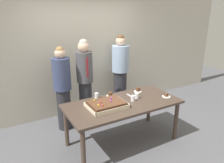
{
  "coord_description": "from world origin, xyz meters",
  "views": [
    {
      "loc": [
        -1.77,
        -2.75,
        2.23
      ],
      "look_at": [
        -0.13,
        0.15,
        1.11
      ],
      "focal_mm": 34.0,
      "sensor_mm": 36.0,
      "label": 1
    }
  ],
  "objects_px": {
    "plated_slice_near_right": "(166,96)",
    "drink_cup_nearest": "(137,96)",
    "person_green_shirt_behind": "(63,88)",
    "plated_slice_far_left": "(110,95)",
    "person_striped_tie_right": "(85,81)",
    "person_serving_front": "(120,72)",
    "drink_cup_far_end": "(97,96)",
    "party_table": "(123,107)",
    "sheet_cake": "(107,104)",
    "plated_slice_near_left": "(138,90)",
    "drink_cup_middle": "(133,98)",
    "cake_server_utensil": "(130,96)"
  },
  "relations": [
    {
      "from": "plated_slice_near_right",
      "to": "drink_cup_nearest",
      "type": "relative_size",
      "value": 1.5
    },
    {
      "from": "drink_cup_nearest",
      "to": "person_green_shirt_behind",
      "type": "distance_m",
      "value": 1.4
    },
    {
      "from": "plated_slice_far_left",
      "to": "person_striped_tie_right",
      "type": "relative_size",
      "value": 0.09
    },
    {
      "from": "person_striped_tie_right",
      "to": "plated_slice_far_left",
      "type": "bearing_deg",
      "value": 23.72
    },
    {
      "from": "plated_slice_near_right",
      "to": "person_serving_front",
      "type": "relative_size",
      "value": 0.09
    },
    {
      "from": "drink_cup_far_end",
      "to": "person_green_shirt_behind",
      "type": "relative_size",
      "value": 0.06
    },
    {
      "from": "party_table",
      "to": "plated_slice_far_left",
      "type": "height_order",
      "value": "plated_slice_far_left"
    },
    {
      "from": "sheet_cake",
      "to": "plated_slice_near_left",
      "type": "height_order",
      "value": "sheet_cake"
    },
    {
      "from": "drink_cup_middle",
      "to": "person_serving_front",
      "type": "distance_m",
      "value": 1.32
    },
    {
      "from": "person_green_shirt_behind",
      "to": "person_striped_tie_right",
      "type": "height_order",
      "value": "person_striped_tie_right"
    },
    {
      "from": "sheet_cake",
      "to": "plated_slice_near_right",
      "type": "bearing_deg",
      "value": -8.06
    },
    {
      "from": "plated_slice_far_left",
      "to": "drink_cup_middle",
      "type": "bearing_deg",
      "value": -58.97
    },
    {
      "from": "party_table",
      "to": "sheet_cake",
      "type": "distance_m",
      "value": 0.34
    },
    {
      "from": "sheet_cake",
      "to": "plated_slice_near_left",
      "type": "relative_size",
      "value": 4.08
    },
    {
      "from": "person_green_shirt_behind",
      "to": "person_striped_tie_right",
      "type": "xyz_separation_m",
      "value": [
        0.45,
        -0.02,
        0.07
      ]
    },
    {
      "from": "sheet_cake",
      "to": "plated_slice_far_left",
      "type": "bearing_deg",
      "value": 53.34
    },
    {
      "from": "plated_slice_near_left",
      "to": "sheet_cake",
      "type": "bearing_deg",
      "value": -160.29
    },
    {
      "from": "person_serving_front",
      "to": "plated_slice_near_right",
      "type": "bearing_deg",
      "value": 44.81
    },
    {
      "from": "party_table",
      "to": "drink_cup_far_end",
      "type": "xyz_separation_m",
      "value": [
        -0.31,
        0.38,
        0.13
      ]
    },
    {
      "from": "sheet_cake",
      "to": "person_serving_front",
      "type": "relative_size",
      "value": 0.35
    },
    {
      "from": "plated_slice_near_right",
      "to": "cake_server_utensil",
      "type": "height_order",
      "value": "plated_slice_near_right"
    },
    {
      "from": "plated_slice_near_left",
      "to": "drink_cup_middle",
      "type": "xyz_separation_m",
      "value": [
        -0.34,
        -0.32,
        0.02
      ]
    },
    {
      "from": "drink_cup_nearest",
      "to": "person_serving_front",
      "type": "height_order",
      "value": "person_serving_front"
    },
    {
      "from": "plated_slice_far_left",
      "to": "drink_cup_middle",
      "type": "height_order",
      "value": "drink_cup_middle"
    },
    {
      "from": "party_table",
      "to": "sheet_cake",
      "type": "height_order",
      "value": "sheet_cake"
    },
    {
      "from": "party_table",
      "to": "person_striped_tie_right",
      "type": "relative_size",
      "value": 1.11
    },
    {
      "from": "person_green_shirt_behind",
      "to": "person_striped_tie_right",
      "type": "relative_size",
      "value": 0.94
    },
    {
      "from": "plated_slice_near_right",
      "to": "person_serving_front",
      "type": "distance_m",
      "value": 1.38
    },
    {
      "from": "plated_slice_near_right",
      "to": "drink_cup_nearest",
      "type": "height_order",
      "value": "drink_cup_nearest"
    },
    {
      "from": "drink_cup_middle",
      "to": "drink_cup_far_end",
      "type": "relative_size",
      "value": 1.0
    },
    {
      "from": "sheet_cake",
      "to": "drink_cup_far_end",
      "type": "bearing_deg",
      "value": 88.71
    },
    {
      "from": "plated_slice_near_left",
      "to": "person_striped_tie_right",
      "type": "xyz_separation_m",
      "value": [
        -0.8,
        0.66,
        0.13
      ]
    },
    {
      "from": "person_striped_tie_right",
      "to": "sheet_cake",
      "type": "bearing_deg",
      "value": -0.02
    },
    {
      "from": "drink_cup_far_end",
      "to": "sheet_cake",
      "type": "bearing_deg",
      "value": -91.29
    },
    {
      "from": "party_table",
      "to": "drink_cup_nearest",
      "type": "height_order",
      "value": "drink_cup_nearest"
    },
    {
      "from": "party_table",
      "to": "person_serving_front",
      "type": "bearing_deg",
      "value": 60.41
    },
    {
      "from": "sheet_cake",
      "to": "plated_slice_far_left",
      "type": "xyz_separation_m",
      "value": [
        0.27,
        0.36,
        -0.02
      ]
    },
    {
      "from": "drink_cup_middle",
      "to": "person_green_shirt_behind",
      "type": "distance_m",
      "value": 1.35
    },
    {
      "from": "plated_slice_near_left",
      "to": "person_green_shirt_behind",
      "type": "distance_m",
      "value": 1.43
    },
    {
      "from": "drink_cup_nearest",
      "to": "drink_cup_middle",
      "type": "xyz_separation_m",
      "value": [
        -0.12,
        -0.06,
        0.0
      ]
    },
    {
      "from": "drink_cup_far_end",
      "to": "drink_cup_middle",
      "type": "bearing_deg",
      "value": -39.92
    },
    {
      "from": "sheet_cake",
      "to": "drink_cup_middle",
      "type": "relative_size",
      "value": 6.13
    },
    {
      "from": "person_serving_front",
      "to": "sheet_cake",
      "type": "bearing_deg",
      "value": -0.01
    },
    {
      "from": "person_serving_front",
      "to": "drink_cup_far_end",
      "type": "bearing_deg",
      "value": -10.96
    },
    {
      "from": "person_serving_front",
      "to": "person_striped_tie_right",
      "type": "bearing_deg",
      "value": -36.07
    },
    {
      "from": "plated_slice_far_left",
      "to": "sheet_cake",
      "type": "bearing_deg",
      "value": -126.66
    },
    {
      "from": "plated_slice_near_right",
      "to": "party_table",
      "type": "bearing_deg",
      "value": 167.93
    },
    {
      "from": "plated_slice_near_right",
      "to": "person_green_shirt_behind",
      "type": "relative_size",
      "value": 0.09
    },
    {
      "from": "person_green_shirt_behind",
      "to": "party_table",
      "type": "bearing_deg",
      "value": 14.12
    },
    {
      "from": "sheet_cake",
      "to": "drink_cup_nearest",
      "type": "relative_size",
      "value": 6.13
    }
  ]
}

